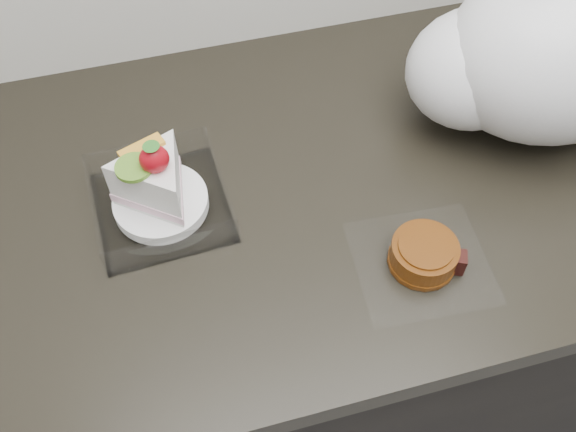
% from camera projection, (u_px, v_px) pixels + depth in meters
% --- Properties ---
extents(counter, '(2.04, 0.64, 0.90)m').
position_uv_depth(counter, '(353.00, 309.00, 1.27)').
color(counter, black).
rests_on(counter, ground).
extents(cake_tray, '(0.18, 0.18, 0.14)m').
position_uv_depth(cake_tray, '(158.00, 192.00, 0.83)').
color(cake_tray, white).
rests_on(cake_tray, counter).
extents(mooncake_wrap, '(0.18, 0.17, 0.04)m').
position_uv_depth(mooncake_wrap, '(424.00, 256.00, 0.80)').
color(mooncake_wrap, white).
rests_on(mooncake_wrap, counter).
extents(plastic_bag, '(0.38, 0.26, 0.31)m').
position_uv_depth(plastic_bag, '(546.00, 52.00, 0.86)').
color(plastic_bag, white).
rests_on(plastic_bag, counter).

